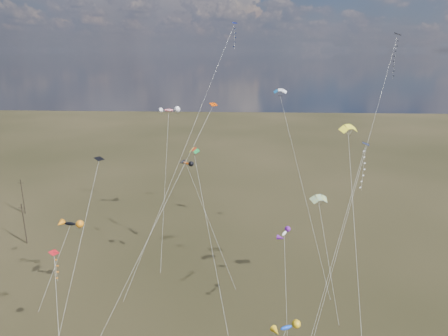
{
  "coord_description": "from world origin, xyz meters",
  "views": [
    {
      "loc": [
        2.91,
        -36.29,
        35.02
      ],
      "look_at": [
        0.0,
        18.0,
        19.0
      ],
      "focal_mm": 32.0,
      "sensor_mm": 36.0,
      "label": 1
    }
  ],
  "objects_px": {
    "utility_pole_far": "(23,196)",
    "diamond_black_high": "(391,71)",
    "parafoil_yellow": "(349,128)",
    "utility_pole_near": "(24,223)",
    "novelty_black_orange": "(70,224)"
  },
  "relations": [
    {
      "from": "diamond_black_high",
      "to": "parafoil_yellow",
      "type": "relative_size",
      "value": 1.41
    },
    {
      "from": "utility_pole_near",
      "to": "novelty_black_orange",
      "type": "height_order",
      "value": "novelty_black_orange"
    },
    {
      "from": "diamond_black_high",
      "to": "parafoil_yellow",
      "type": "height_order",
      "value": "diamond_black_high"
    },
    {
      "from": "parafoil_yellow",
      "to": "utility_pole_near",
      "type": "bearing_deg",
      "value": 162.86
    },
    {
      "from": "parafoil_yellow",
      "to": "novelty_black_orange",
      "type": "bearing_deg",
      "value": 178.24
    },
    {
      "from": "utility_pole_near",
      "to": "novelty_black_orange",
      "type": "relative_size",
      "value": 0.67
    },
    {
      "from": "utility_pole_near",
      "to": "parafoil_yellow",
      "type": "relative_size",
      "value": 0.3
    },
    {
      "from": "utility_pole_near",
      "to": "diamond_black_high",
      "type": "xyz_separation_m",
      "value": [
        62.44,
        -4.03,
        28.06
      ]
    },
    {
      "from": "utility_pole_near",
      "to": "parafoil_yellow",
      "type": "xyz_separation_m",
      "value": [
        53.84,
        -16.61,
        21.73
      ]
    },
    {
      "from": "diamond_black_high",
      "to": "parafoil_yellow",
      "type": "xyz_separation_m",
      "value": [
        -8.6,
        -12.57,
        -6.33
      ]
    },
    {
      "from": "parafoil_yellow",
      "to": "novelty_black_orange",
      "type": "relative_size",
      "value": 2.21
    },
    {
      "from": "diamond_black_high",
      "to": "parafoil_yellow",
      "type": "distance_m",
      "value": 16.5
    },
    {
      "from": "diamond_black_high",
      "to": "novelty_black_orange",
      "type": "distance_m",
      "value": 51.92
    },
    {
      "from": "utility_pole_far",
      "to": "diamond_black_high",
      "type": "bearing_deg",
      "value": -14.36
    },
    {
      "from": "utility_pole_near",
      "to": "novelty_black_orange",
      "type": "xyz_separation_m",
      "value": [
        16.24,
        -15.45,
        7.31
      ]
    }
  ]
}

